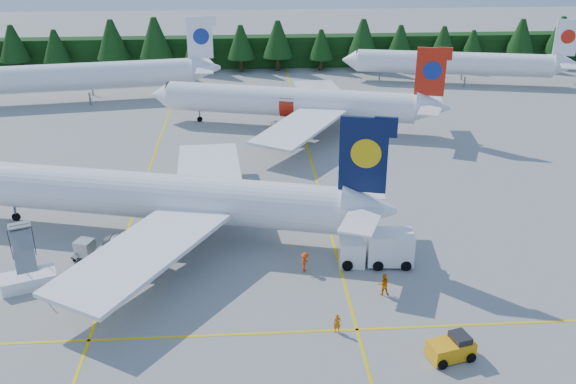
{
  "coord_description": "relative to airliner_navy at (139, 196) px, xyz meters",
  "views": [
    {
      "loc": [
        -1.87,
        -45.63,
        29.29
      ],
      "look_at": [
        1.95,
        12.09,
        3.5
      ],
      "focal_mm": 40.0,
      "sensor_mm": 36.0,
      "label": 1
    }
  ],
  "objects": [
    {
      "name": "ground",
      "position": [
        12.47,
        -11.28,
        -3.91
      ],
      "size": [
        320.0,
        320.0,
        0.0
      ],
      "primitive_type": "plane",
      "color": "gray",
      "rests_on": "ground"
    },
    {
      "name": "airliner_navy",
      "position": [
        0.0,
        0.0,
        0.0
      ],
      "size": [
        43.84,
        35.62,
        12.99
      ],
      "rotation": [
        0.0,
        0.0,
        -0.25
      ],
      "color": "white",
      "rests_on": "ground"
    },
    {
      "name": "taxi_stripe_a",
      "position": [
        -1.53,
        8.72,
        -3.9
      ],
      "size": [
        0.25,
        120.0,
        0.01
      ],
      "primitive_type": "cube",
      "color": "yellow",
      "rests_on": "ground"
    },
    {
      "name": "service_truck",
      "position": [
        21.73,
        -7.62,
        -2.36
      ],
      "size": [
        6.64,
        2.8,
        3.13
      ],
      "rotation": [
        0.0,
        0.0,
        -0.07
      ],
      "color": "white",
      "rests_on": "ground"
    },
    {
      "name": "taxi_stripe_cross",
      "position": [
        12.47,
        -17.28,
        -3.9
      ],
      "size": [
        80.0,
        0.25,
        0.01
      ],
      "primitive_type": "cube",
      "color": "yellow",
      "rests_on": "ground"
    },
    {
      "name": "crew_c",
      "position": [
        15.29,
        -8.53,
        -2.99
      ],
      "size": [
        0.74,
        0.89,
        1.83
      ],
      "primitive_type": "imported",
      "rotation": [
        0.0,
        0.0,
        1.21
      ],
      "color": "#FF4005",
      "rests_on": "ground"
    },
    {
      "name": "baggage_tug",
      "position": [
        24.58,
        -20.96,
        -3.07
      ],
      "size": [
        3.52,
        2.48,
        1.71
      ],
      "rotation": [
        0.0,
        0.0,
        0.27
      ],
      "color": "#F89F0D",
      "rests_on": "ground"
    },
    {
      "name": "airliner_far_left",
      "position": [
        -18.44,
        47.68,
        0.16
      ],
      "size": [
        44.5,
        10.13,
        12.98
      ],
      "rotation": [
        0.0,
        0.0,
        0.14
      ],
      "color": "white",
      "rests_on": "ground"
    },
    {
      "name": "crew_b",
      "position": [
        21.4,
        -12.59,
        -2.95
      ],
      "size": [
        0.94,
        0.74,
        1.9
      ],
      "primitive_type": "imported",
      "rotation": [
        0.0,
        0.0,
        3.16
      ],
      "color": "orange",
      "rests_on": "ground"
    },
    {
      "name": "treeline_hedge",
      "position": [
        12.47,
        70.72,
        -0.91
      ],
      "size": [
        220.0,
        4.0,
        6.0
      ],
      "primitive_type": "cube",
      "color": "black",
      "rests_on": "ground"
    },
    {
      "name": "crew_a",
      "position": [
        16.92,
        -17.45,
        -3.13
      ],
      "size": [
        0.58,
        0.39,
        1.56
      ],
      "primitive_type": "imported",
      "rotation": [
        0.0,
        0.0,
        0.03
      ],
      "color": "#DF6804",
      "rests_on": "ground"
    },
    {
      "name": "airliner_far_right",
      "position": [
        46.68,
        55.52,
        -0.22
      ],
      "size": [
        39.95,
        11.59,
        11.75
      ],
      "rotation": [
        0.0,
        0.0,
        -0.21
      ],
      "color": "white",
      "rests_on": "ground"
    },
    {
      "name": "airliner_red",
      "position": [
        15.96,
        31.97,
        -0.22
      ],
      "size": [
        41.3,
        33.53,
        12.26
      ],
      "rotation": [
        0.0,
        0.0,
        -0.26
      ],
      "color": "white",
      "rests_on": "ground"
    },
    {
      "name": "airstairs",
      "position": [
        -8.22,
        -9.08,
        -3.05
      ],
      "size": [
        5.05,
        6.68,
        3.95
      ],
      "rotation": [
        0.0,
        0.0,
        0.36
      ],
      "color": "white",
      "rests_on": "ground"
    },
    {
      "name": "uld_pair",
      "position": [
        -3.19,
        -5.83,
        -2.82
      ],
      "size": [
        4.84,
        3.64,
        1.61
      ],
      "rotation": [
        0.0,
        0.0,
        -0.36
      ],
      "color": "#2F3325",
      "rests_on": "ground"
    },
    {
      "name": "taxi_stripe_b",
      "position": [
        18.47,
        8.72,
        -3.9
      ],
      "size": [
        0.25,
        120.0,
        0.01
      ],
      "primitive_type": "cube",
      "color": "yellow",
      "rests_on": "ground"
    }
  ]
}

